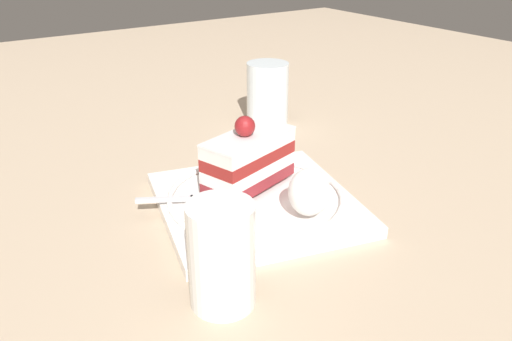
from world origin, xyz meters
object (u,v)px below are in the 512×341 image
at_px(drink_glass_near, 267,97).
at_px(fork, 185,198).
at_px(drink_glass_far, 222,261).
at_px(dessert_plate, 256,201).
at_px(cake_slice, 249,159).
at_px(whipped_cream_dollop, 309,192).

bearing_deg(drink_glass_near, fork, 38.25).
height_order(drink_glass_near, drink_glass_far, drink_glass_near).
relative_size(dessert_plate, cake_slice, 2.09).
xyz_separation_m(cake_slice, whipped_cream_dollop, (-0.01, 0.10, -0.01)).
bearing_deg(fork, dessert_plate, 158.08).
relative_size(fork, drink_glass_near, 0.95).
height_order(dessert_plate, drink_glass_far, drink_glass_far).
bearing_deg(whipped_cream_dollop, drink_glass_near, -117.90).
height_order(whipped_cream_dollop, drink_glass_far, drink_glass_far).
height_order(dessert_plate, drink_glass_near, drink_glass_near).
distance_m(fork, drink_glass_near, 0.34).
bearing_deg(drink_glass_far, fork, -105.18).
bearing_deg(drink_glass_far, cake_slice, -130.27).
bearing_deg(fork, drink_glass_far, 74.82).
distance_m(dessert_plate, drink_glass_far, 0.18).
xyz_separation_m(cake_slice, fork, (0.09, -0.01, -0.03)).
bearing_deg(cake_slice, dessert_plate, 75.70).
height_order(dessert_plate, fork, fork).
distance_m(cake_slice, whipped_cream_dollop, 0.10).
relative_size(cake_slice, drink_glass_near, 1.26).
relative_size(dessert_plate, fork, 2.76).
relative_size(cake_slice, drink_glass_far, 1.30).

